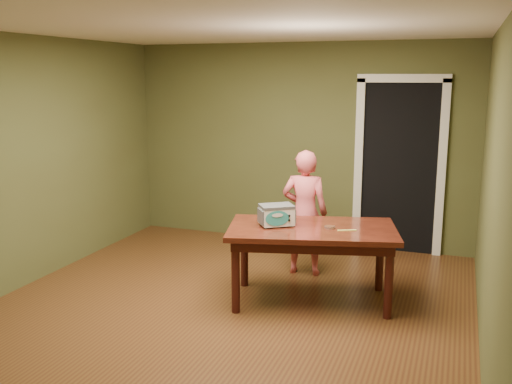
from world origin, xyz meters
TOP-DOWN VIEW (x-y plane):
  - floor at (0.00, 0.00)m, footprint 5.00×5.00m
  - room_shell at (0.00, 0.00)m, footprint 4.52×5.02m
  - doorway at (1.30, 2.78)m, footprint 1.10×0.66m
  - dining_table at (0.70, 0.51)m, footprint 1.77×1.27m
  - toy_oven at (0.36, 0.45)m, footprint 0.39×0.36m
  - baking_pan at (0.87, 0.53)m, footprint 0.10×0.10m
  - spatula at (1.04, 0.50)m, footprint 0.17×0.10m
  - child at (0.43, 1.27)m, footprint 0.54×0.38m

SIDE VIEW (x-z plane):
  - floor at x=0.00m, z-range 0.00..0.00m
  - dining_table at x=0.70m, z-range 0.28..1.03m
  - child at x=0.43m, z-range 0.00..1.39m
  - spatula at x=1.04m, z-range 0.75..0.76m
  - baking_pan at x=0.87m, z-range 0.75..0.77m
  - toy_oven at x=0.36m, z-range 0.76..0.97m
  - doorway at x=1.30m, z-range -0.07..2.18m
  - room_shell at x=0.00m, z-range 0.40..3.01m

